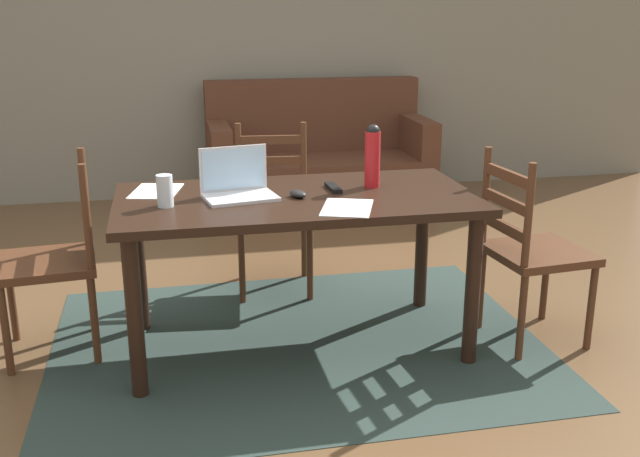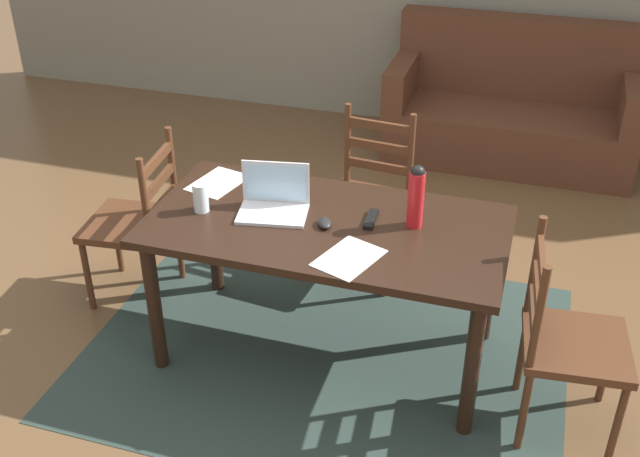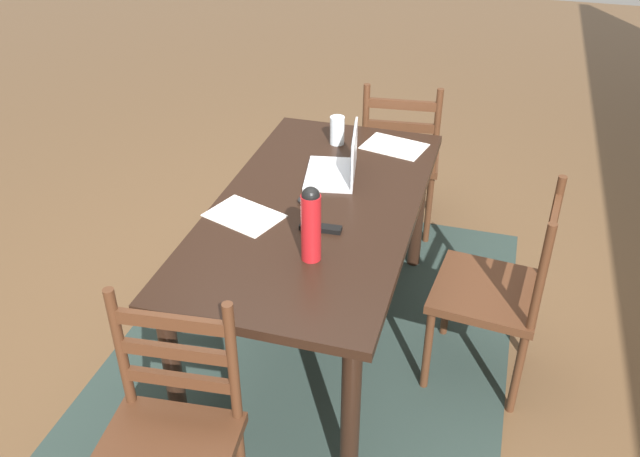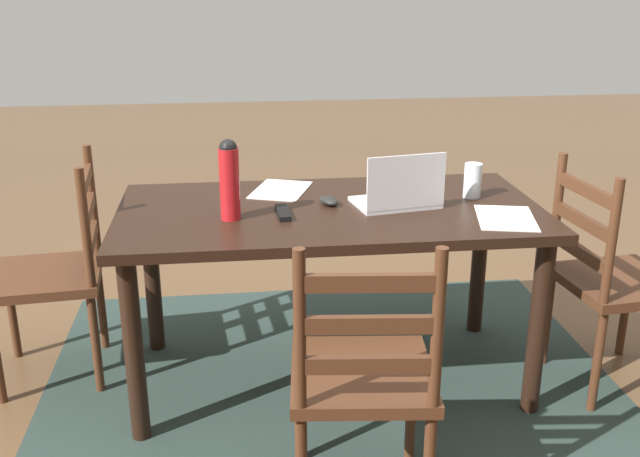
# 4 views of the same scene
# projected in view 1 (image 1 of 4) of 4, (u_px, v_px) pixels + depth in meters

# --- Properties ---
(ground_plane) EXTENTS (14.00, 14.00, 0.00)m
(ground_plane) POSITION_uv_depth(u_px,v_px,m) (298.00, 344.00, 3.66)
(ground_plane) COLOR brown
(area_rug) EXTENTS (2.37, 1.81, 0.01)m
(area_rug) POSITION_uv_depth(u_px,v_px,m) (298.00, 343.00, 3.66)
(area_rug) COLOR #283833
(area_rug) RESTS_ON ground
(wall_back) EXTENTS (8.00, 0.12, 2.70)m
(wall_back) POSITION_uv_depth(u_px,v_px,m) (230.00, 35.00, 6.19)
(wall_back) COLOR gray
(wall_back) RESTS_ON ground
(dining_table) EXTENTS (1.66, 0.85, 0.76)m
(dining_table) POSITION_uv_depth(u_px,v_px,m) (297.00, 215.00, 3.47)
(dining_table) COLOR black
(dining_table) RESTS_ON ground
(chair_right_near) EXTENTS (0.48, 0.48, 0.95)m
(chair_right_near) POSITION_uv_depth(u_px,v_px,m) (531.00, 252.00, 3.58)
(chair_right_near) COLOR #4C2B19
(chair_right_near) RESTS_ON ground
(chair_left_far) EXTENTS (0.48, 0.48, 0.95)m
(chair_left_far) POSITION_uv_depth(u_px,v_px,m) (55.00, 260.00, 3.47)
(chair_left_far) COLOR #4C2B19
(chair_left_far) RESTS_ON ground
(chair_far_head) EXTENTS (0.48, 0.48, 0.95)m
(chair_far_head) POSITION_uv_depth(u_px,v_px,m) (273.00, 211.00, 4.27)
(chair_far_head) COLOR #4C2B19
(chair_far_head) RESTS_ON ground
(couch) EXTENTS (1.80, 0.80, 1.00)m
(couch) POSITION_uv_depth(u_px,v_px,m) (318.00, 160.00, 6.16)
(couch) COLOR #512D1E
(couch) RESTS_ON ground
(laptop) EXTENTS (0.35, 0.27, 0.23)m
(laptop) POSITION_uv_depth(u_px,v_px,m) (237.00, 185.00, 3.40)
(laptop) COLOR silver
(laptop) RESTS_ON dining_table
(water_bottle) EXTENTS (0.07, 0.07, 0.30)m
(water_bottle) POSITION_uv_depth(u_px,v_px,m) (373.00, 155.00, 3.56)
(water_bottle) COLOR red
(water_bottle) RESTS_ON dining_table
(drinking_glass) EXTENTS (0.07, 0.07, 0.14)m
(drinking_glass) POSITION_uv_depth(u_px,v_px,m) (165.00, 191.00, 3.24)
(drinking_glass) COLOR silver
(drinking_glass) RESTS_ON dining_table
(computer_mouse) EXTENTS (0.10, 0.12, 0.03)m
(computer_mouse) POSITION_uv_depth(u_px,v_px,m) (299.00, 194.00, 3.40)
(computer_mouse) COLOR black
(computer_mouse) RESTS_ON dining_table
(tv_remote) EXTENTS (0.05, 0.17, 0.02)m
(tv_remote) POSITION_uv_depth(u_px,v_px,m) (333.00, 188.00, 3.54)
(tv_remote) COLOR black
(tv_remote) RESTS_ON dining_table
(paper_stack_left) EXTENTS (0.27, 0.34, 0.00)m
(paper_stack_left) POSITION_uv_depth(u_px,v_px,m) (156.00, 191.00, 3.51)
(paper_stack_left) COLOR white
(paper_stack_left) RESTS_ON dining_table
(paper_stack_right) EXTENTS (0.30, 0.35, 0.00)m
(paper_stack_right) POSITION_uv_depth(u_px,v_px,m) (347.00, 208.00, 3.23)
(paper_stack_right) COLOR white
(paper_stack_right) RESTS_ON dining_table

